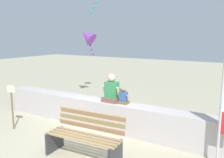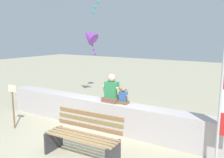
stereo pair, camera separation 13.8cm
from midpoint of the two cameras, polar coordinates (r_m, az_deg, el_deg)
The scene contains 7 objects.
ground_plane at distance 5.69m, azimuth -8.44°, elevation -15.23°, with size 40.00×40.00×0.00m, color #AFA789.
seawall_ledge at distance 6.42m, azimuth -1.80°, elevation -8.48°, with size 6.83×0.48×0.75m, color #BAB1B1.
park_bench at distance 5.04m, azimuth -7.17°, elevation -13.47°, with size 1.61×0.71×0.88m.
person_adult at distance 6.18m, azimuth -0.70°, elevation -2.85°, with size 0.48×0.35×0.73m.
person_child at distance 6.04m, azimuth 2.07°, elevation -4.30°, with size 0.28×0.21×0.43m.
kite_purple at distance 9.35m, azimuth -6.28°, elevation 10.07°, with size 0.72×0.71×1.10m.
sign_post at distance 6.82m, azimuth -23.10°, elevation -5.31°, with size 0.24×0.07×1.18m.
Camera 1 is at (3.25, -3.97, 2.43)m, focal length 38.69 mm.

